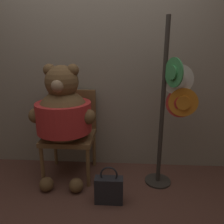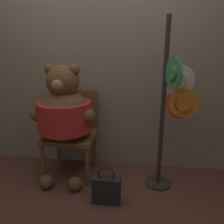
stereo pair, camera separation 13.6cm
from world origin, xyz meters
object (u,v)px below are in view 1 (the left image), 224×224
at_px(chair, 71,129).
at_px(hat_display_rack, 173,104).
at_px(teddy_bear, 64,113).
at_px(handbag_on_ground, 109,189).

distance_m(chair, hat_display_rack, 1.16).
bearing_deg(teddy_bear, chair, 82.90).
relative_size(chair, teddy_bear, 0.75).
bearing_deg(hat_display_rack, handbag_on_ground, -149.83).
relative_size(chair, hat_display_rack, 0.56).
xyz_separation_m(chair, hat_display_rack, (1.09, -0.19, 0.36)).
height_order(chair, hat_display_rack, hat_display_rack).
relative_size(hat_display_rack, handbag_on_ground, 4.51).
xyz_separation_m(hat_display_rack, handbag_on_ground, (-0.61, -0.35, -0.75)).
xyz_separation_m(chair, handbag_on_ground, (0.48, -0.54, -0.39)).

